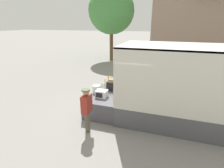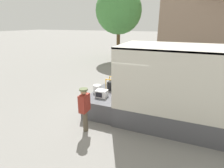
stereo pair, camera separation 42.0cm
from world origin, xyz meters
The scene contains 9 objects.
ground_plane centered at (0.00, 0.00, 0.00)m, with size 160.00×160.00×0.00m, color gray.
box_truck centered at (3.79, 0.00, 1.00)m, with size 6.31×2.46×2.99m.
tailgate_deck centered at (-0.69, 0.00, 0.39)m, with size 1.37×2.34×0.79m, color #4C4C51.
microwave centered at (-0.77, -0.42, 0.94)m, with size 0.46×0.38×0.30m.
portable_generator centered at (-0.56, 0.50, 1.01)m, with size 0.63×0.49×0.58m.
orange_bucket centered at (-1.16, -0.06, 0.96)m, with size 0.34×0.34×0.35m.
worker_person centered at (-0.78, -1.81, 1.00)m, with size 0.30×0.44×1.64m.
house_backdrop centered at (4.53, 13.90, 4.38)m, with size 9.73×7.77×8.59m.
street_tree centered at (-4.08, 10.79, 4.85)m, with size 4.49×4.49×7.11m.
Camera 1 is at (1.76, -6.70, 3.73)m, focal length 28.00 mm.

